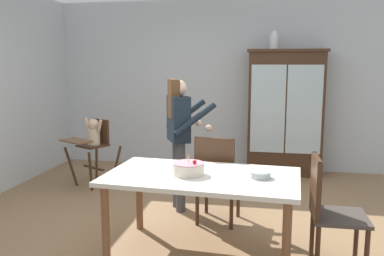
# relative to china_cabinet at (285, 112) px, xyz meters

# --- Properties ---
(ground_plane) EXTENTS (6.24, 6.24, 0.00)m
(ground_plane) POSITION_rel_china_cabinet_xyz_m (-1.11, -2.37, -0.96)
(ground_plane) COLOR #93704C
(wall_back) EXTENTS (5.32, 0.06, 2.70)m
(wall_back) POSITION_rel_china_cabinet_xyz_m (-1.11, 0.26, 0.39)
(wall_back) COLOR silver
(wall_back) RESTS_ON ground_plane
(china_cabinet) EXTENTS (1.17, 0.48, 1.91)m
(china_cabinet) POSITION_rel_china_cabinet_xyz_m (0.00, 0.00, 0.00)
(china_cabinet) COLOR #422819
(china_cabinet) RESTS_ON ground_plane
(ceramic_vase) EXTENTS (0.13, 0.13, 0.27)m
(ceramic_vase) POSITION_rel_china_cabinet_xyz_m (-0.20, 0.00, 1.07)
(ceramic_vase) COLOR white
(ceramic_vase) RESTS_ON china_cabinet
(high_chair_with_toddler) EXTENTS (0.78, 0.84, 0.95)m
(high_chair_with_toddler) POSITION_rel_china_cabinet_xyz_m (-2.64, -1.13, -0.31)
(high_chair_with_toddler) COLOR #422819
(high_chair_with_toddler) RESTS_ON ground_plane
(adult_person) EXTENTS (0.65, 0.64, 1.53)m
(adult_person) POSITION_rel_china_cabinet_xyz_m (-1.25, -1.83, 0.01)
(adult_person) COLOR #47474C
(adult_person) RESTS_ON ground_plane
(dining_table) EXTENTS (1.75, 1.06, 0.74)m
(dining_table) POSITION_rel_china_cabinet_xyz_m (-0.81, -2.90, -0.31)
(dining_table) COLOR silver
(dining_table) RESTS_ON ground_plane
(birthday_cake) EXTENTS (0.28, 0.28, 0.19)m
(birthday_cake) POSITION_rel_china_cabinet_xyz_m (-0.92, -2.92, -0.17)
(birthday_cake) COLOR beige
(birthday_cake) RESTS_ON dining_table
(serving_bowl) EXTENTS (0.18, 0.18, 0.05)m
(serving_bowl) POSITION_rel_china_cabinet_xyz_m (-0.30, -2.90, -0.19)
(serving_bowl) COLOR #B2BCC6
(serving_bowl) RESTS_ON dining_table
(dining_chair_far_side) EXTENTS (0.49, 0.49, 0.96)m
(dining_chair_far_side) POSITION_rel_china_cabinet_xyz_m (-0.77, -2.20, -0.40)
(dining_chair_far_side) COLOR #422819
(dining_chair_far_side) RESTS_ON ground_plane
(dining_chair_right_end) EXTENTS (0.45, 0.45, 0.96)m
(dining_chair_right_end) POSITION_rel_china_cabinet_xyz_m (0.25, -2.97, -0.40)
(dining_chair_right_end) COLOR #422819
(dining_chair_right_end) RESTS_ON ground_plane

